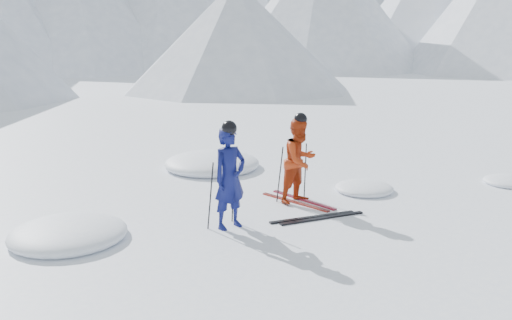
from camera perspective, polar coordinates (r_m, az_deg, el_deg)
ground at (r=10.93m, az=10.28°, el=-4.55°), size 160.00×160.00×0.00m
skier_blue at (r=9.23m, az=-2.78°, el=-1.92°), size 0.66×0.45×1.76m
skier_red at (r=10.71m, az=4.63°, el=-0.07°), size 0.87×0.70×1.69m
pole_blue_left at (r=9.26m, az=-4.81°, el=-3.79°), size 0.12×0.08×1.17m
pole_blue_right at (r=9.64m, az=-2.43°, el=-3.08°), size 0.12×0.07×1.17m
pole_red_left at (r=10.76m, az=2.53°, el=-1.52°), size 0.11×0.09×1.12m
pole_red_right at (r=11.08m, az=5.21°, el=-1.13°), size 0.11×0.08×1.12m
ski_worn_left at (r=10.84m, az=4.09°, el=-4.43°), size 0.28×1.70×0.03m
ski_worn_right at (r=11.00m, az=5.01°, el=-4.19°), size 0.16×1.70×0.03m
ski_loose_a at (r=9.99m, az=5.97°, el=-6.01°), size 1.65×0.58×0.03m
ski_loose_b at (r=9.96m, az=7.00°, el=-6.10°), size 1.67×0.52×0.03m
snow_lumps at (r=12.06m, az=-4.93°, el=-2.73°), size 10.45×7.14×0.53m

